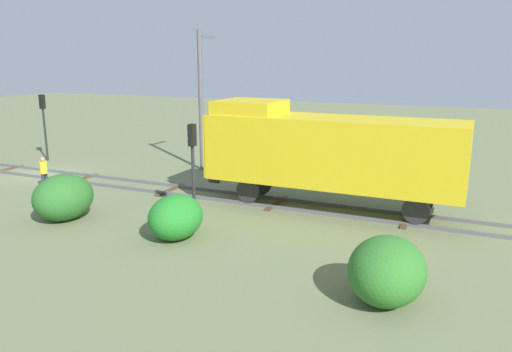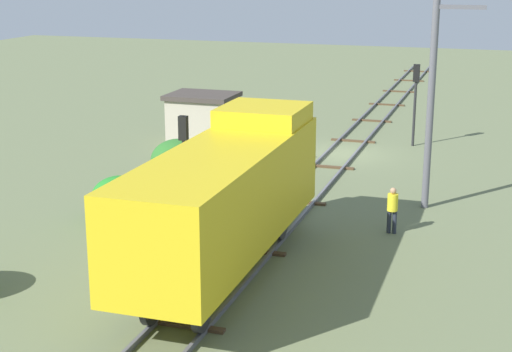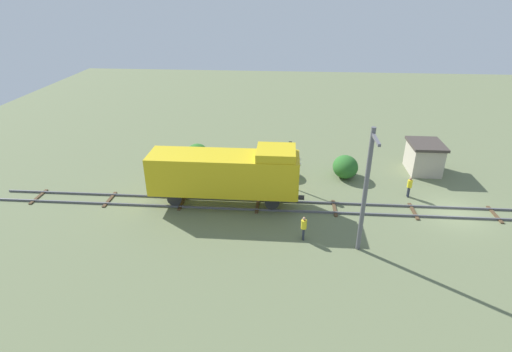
{
  "view_description": "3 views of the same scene",
  "coord_description": "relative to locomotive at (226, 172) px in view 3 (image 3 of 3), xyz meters",
  "views": [
    {
      "loc": [
        20.68,
        22.9,
        6.65
      ],
      "look_at": [
        0.71,
        13.94,
        1.43
      ],
      "focal_mm": 35.0,
      "sensor_mm": 36.0,
      "label": 1
    },
    {
      "loc": [
        -7.79,
        38.17,
        9.45
      ],
      "look_at": [
        0.31,
        13.22,
        2.25
      ],
      "focal_mm": 55.0,
      "sensor_mm": 36.0,
      "label": 2
    },
    {
      "loc": [
        -26.61,
        12.72,
        15.41
      ],
      "look_at": [
        0.31,
        14.82,
        2.39
      ],
      "focal_mm": 28.0,
      "sensor_mm": 36.0,
      "label": 3
    }
  ],
  "objects": [
    {
      "name": "catenary_mast",
      "position": [
        -5.06,
        -9.2,
        1.59
      ],
      "size": [
        1.94,
        0.28,
        8.23
      ],
      "color": "#595960",
      "rests_on": "ground"
    },
    {
      "name": "bush_back",
      "position": [
        7.61,
        3.98,
        -1.83
      ],
      "size": [
        2.6,
        2.12,
        1.89
      ],
      "primitive_type": "ellipsoid",
      "color": "#2D6C26",
      "rests_on": "ground"
    },
    {
      "name": "bush_far",
      "position": [
        7.47,
        3.8,
        -2.03
      ],
      "size": [
        2.05,
        1.68,
        1.49
      ],
      "primitive_type": "ellipsoid",
      "color": "#317A26",
      "rests_on": "ground"
    },
    {
      "name": "relay_hut",
      "position": [
        7.5,
        -16.8,
        -1.38
      ],
      "size": [
        3.5,
        2.9,
        2.74
      ],
      "color": "#B2A893",
      "rests_on": "ground"
    },
    {
      "name": "bush_mid",
      "position": [
        5.74,
        -4.09,
        -1.93
      ],
      "size": [
        2.33,
        1.91,
        1.7
      ],
      "primitive_type": "ellipsoid",
      "color": "#227826",
      "rests_on": "ground"
    },
    {
      "name": "bush_near",
      "position": [
        5.72,
        -9.63,
        -1.8
      ],
      "size": [
        2.67,
        2.18,
        1.94
      ],
      "primitive_type": "ellipsoid",
      "color": "#2A6426",
      "rests_on": "ground"
    },
    {
      "name": "traffic_signal_mid",
      "position": [
        3.4,
        -4.72,
        0.03
      ],
      "size": [
        0.32,
        0.34,
        4.02
      ],
      "color": "#262628",
      "rests_on": "ground"
    },
    {
      "name": "worker_by_signal",
      "position": [
        -4.2,
        -5.7,
        -1.78
      ],
      "size": [
        0.38,
        0.38,
        1.7
      ],
      "rotation": [
        0.0,
        0.0,
        5.39
      ],
      "color": "#262B38",
      "rests_on": "ground"
    },
    {
      "name": "railway_track",
      "position": [
        0.0,
        -17.01,
        -2.7
      ],
      "size": [
        2.4,
        70.44,
        0.16
      ],
      "color": "#595960",
      "rests_on": "ground"
    },
    {
      "name": "worker_near_track",
      "position": [
        2.4,
        -14.25,
        -1.78
      ],
      "size": [
        0.38,
        0.38,
        1.7
      ],
      "rotation": [
        0.0,
        0.0,
        4.17
      ],
      "color": "#262B38",
      "rests_on": "ground"
    },
    {
      "name": "ground_plane",
      "position": [
        0.0,
        -17.01,
        -2.77
      ],
      "size": [
        105.66,
        105.66,
        0.0
      ],
      "primitive_type": "plane",
      "color": "#66704C"
    },
    {
      "name": "locomotive",
      "position": [
        0.0,
        0.0,
        0.0
      ],
      "size": [
        2.9,
        11.6,
        4.6
      ],
      "color": "gold",
      "rests_on": "railway_track"
    }
  ]
}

